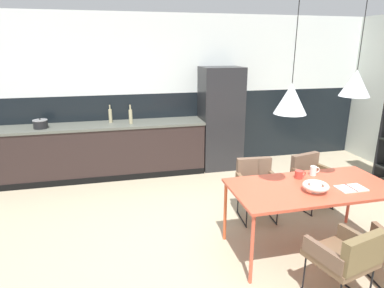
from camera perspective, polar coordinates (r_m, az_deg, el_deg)
The scene contains 18 objects.
ground_plane at distance 3.83m, azimuth 8.25°, elevation -18.08°, with size 9.61×9.61×0.00m, color tan.
back_wall_splashback_dark at distance 6.21m, azimuth -1.56°, elevation 2.74°, with size 7.39×0.12×1.36m, color black.
back_wall_panel_upper at distance 6.03m, azimuth -1.66°, elevation 15.40°, with size 7.39×0.12×1.36m, color silver.
kitchen_counter at distance 5.82m, azimuth -16.92°, elevation -1.21°, with size 3.81×0.63×0.92m.
refrigerator_column at distance 5.98m, azimuth 4.98°, elevation 4.44°, with size 0.72×0.60×1.83m, color #232326.
dining_table at distance 3.73m, azimuth 20.06°, elevation -7.52°, with size 1.72×0.84×0.75m.
armchair_far_side at distance 4.33m, azimuth 11.16°, elevation -6.26°, with size 0.52×0.51×0.77m.
armchair_head_of_table at distance 3.21m, azimuth 25.51°, elevation -16.93°, with size 0.58×0.57×0.72m.
armchair_facing_counter at distance 4.85m, azimuth 19.97°, elevation -4.93°, with size 0.58×0.57×0.73m.
fruit_bowl at distance 3.56m, azimuth 20.71°, elevation -6.91°, with size 0.26×0.26×0.09m.
open_book at distance 3.79m, azimuth 25.94°, elevation -6.94°, with size 0.29×0.19×0.02m.
mug_dark_espresso at distance 4.00m, azimuth 20.40°, elevation -4.37°, with size 0.12×0.07×0.11m.
mug_tall_blue at distance 3.86m, azimuth 18.14°, elevation -5.05°, with size 0.13×0.09×0.09m.
cooking_pot at distance 5.73m, azimuth -24.87°, elevation 3.17°, with size 0.22×0.22×0.16m.
bottle_vinegar_dark at distance 5.77m, azimuth -14.02°, elevation 4.84°, with size 0.06×0.06×0.31m.
bottle_oil_tall at distance 5.60m, azimuth -10.63°, elevation 4.78°, with size 0.06×0.06×0.32m.
pendant_lamp_over_table_near at distance 3.26m, azimuth 16.83°, elevation 7.55°, with size 0.31×0.31×1.13m.
pendant_lamp_over_table_far at distance 3.64m, azimuth 26.58°, elevation 9.46°, with size 0.29×0.29×0.98m.
Camera 1 is at (-1.23, -2.91, 2.17)m, focal length 30.65 mm.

